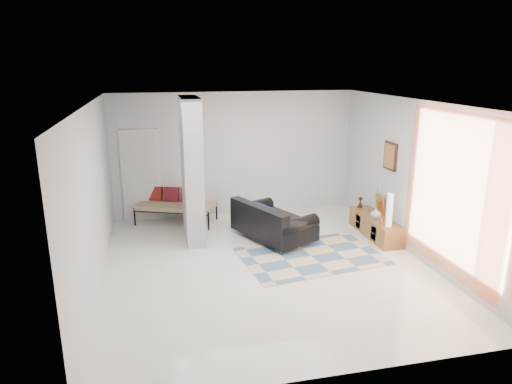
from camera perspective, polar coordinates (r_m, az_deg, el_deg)
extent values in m
plane|color=silver|center=(8.07, 1.27, -9.16)|extent=(6.00, 6.00, 0.00)
plane|color=white|center=(7.33, 1.40, 11.08)|extent=(6.00, 6.00, 0.00)
plane|color=silver|center=(10.44, -2.65, 4.75)|extent=(6.00, 0.00, 6.00)
plane|color=silver|center=(4.89, 9.92, -8.69)|extent=(6.00, 0.00, 6.00)
plane|color=silver|center=(7.44, -19.71, -0.79)|extent=(0.00, 6.00, 6.00)
plane|color=silver|center=(8.65, 19.32, 1.51)|extent=(0.00, 6.00, 6.00)
cube|color=#A1A6A8|center=(8.95, -8.02, 2.72)|extent=(0.35, 1.20, 2.80)
cube|color=silver|center=(10.34, -14.12, 2.01)|extent=(0.85, 0.06, 2.04)
plane|color=#FF7943|center=(7.67, 23.29, -0.27)|extent=(0.00, 2.55, 2.55)
cube|color=#371A0F|center=(9.33, 16.43, 4.34)|extent=(0.04, 0.45, 0.55)
cube|color=brown|center=(9.62, 14.72, -4.17)|extent=(0.45, 1.58, 0.40)
cube|color=#371A0F|center=(9.24, 14.51, -5.01)|extent=(0.02, 0.21, 0.28)
cube|color=#371A0F|center=(9.83, 12.67, -3.61)|extent=(0.02, 0.21, 0.28)
cube|color=gold|center=(9.76, 15.24, -1.44)|extent=(0.09, 0.32, 0.40)
cube|color=silver|center=(9.20, 15.26, -3.43)|extent=(0.04, 0.10, 0.12)
cylinder|color=silver|center=(8.50, 3.16, -7.45)|extent=(0.05, 0.05, 0.10)
cylinder|color=silver|center=(9.51, -2.27, -4.85)|extent=(0.05, 0.05, 0.10)
cylinder|color=silver|center=(8.99, 6.91, -6.22)|extent=(0.05, 0.05, 0.10)
cylinder|color=silver|center=(9.94, 1.35, -3.89)|extent=(0.05, 0.05, 0.10)
cube|color=black|center=(9.15, 2.20, -4.36)|extent=(1.56, 1.88, 0.30)
cube|color=black|center=(8.81, 0.29, -2.88)|extent=(0.86, 1.55, 0.36)
cylinder|color=black|center=(8.58, 5.16, -4.17)|extent=(0.95, 0.64, 0.28)
cylinder|color=black|center=(9.58, -0.42, -1.95)|extent=(0.95, 0.64, 0.28)
cube|color=black|center=(8.87, 0.90, -2.61)|extent=(0.38, 0.60, 0.31)
cylinder|color=black|center=(10.22, -14.93, -3.00)|extent=(0.04, 0.04, 0.40)
cylinder|color=black|center=(9.67, -5.96, -3.62)|extent=(0.04, 0.04, 0.40)
cylinder|color=black|center=(10.81, -13.47, -1.86)|extent=(0.04, 0.04, 0.40)
cylinder|color=black|center=(10.29, -4.95, -2.38)|extent=(0.04, 0.04, 0.40)
cube|color=beige|center=(10.16, -9.97, -1.74)|extent=(1.81, 1.28, 0.12)
cube|color=maroon|center=(10.42, -12.54, -0.17)|extent=(0.38, 0.28, 0.33)
cube|color=maroon|center=(10.28, -10.52, -0.27)|extent=(0.38, 0.28, 0.33)
cube|color=maroon|center=(10.16, -8.46, -0.38)|extent=(0.38, 0.28, 0.33)
cube|color=beige|center=(8.48, 6.91, -7.94)|extent=(2.70, 1.99, 0.01)
cylinder|color=silver|center=(9.01, 16.36, -2.17)|extent=(0.12, 0.12, 0.65)
imported|color=silver|center=(9.45, 14.76, -2.57)|extent=(0.22, 0.22, 0.22)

